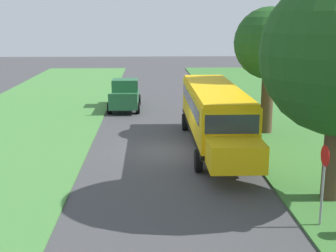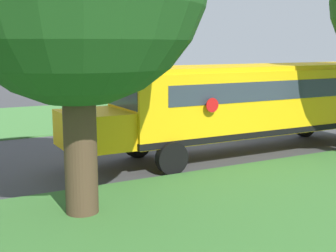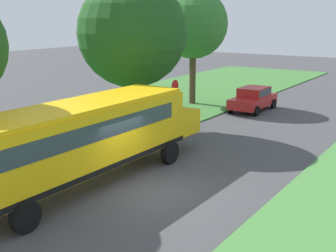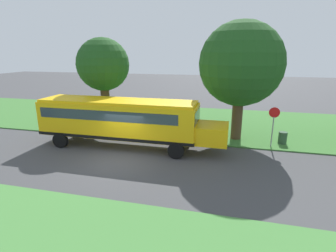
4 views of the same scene
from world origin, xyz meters
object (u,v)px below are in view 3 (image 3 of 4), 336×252
car_red_nearest (253,98)px  oak_tree_roadside_mid (130,34)px  oak_tree_far_end (192,25)px  stop_sign (175,98)px  trash_bin (171,116)px  school_bus (85,135)px

car_red_nearest → oak_tree_roadside_mid: size_ratio=0.53×
oak_tree_roadside_mid → oak_tree_far_end: (-1.63, 9.27, 0.25)m
stop_sign → trash_bin: 1.74m
trash_bin → stop_sign: bearing=-45.6°
car_red_nearest → oak_tree_roadside_mid: 10.86m
school_bus → trash_bin: school_bus is taller
car_red_nearest → stop_sign: bearing=-104.4°
school_bus → trash_bin: (-2.92, 10.50, -1.47)m
stop_sign → oak_tree_far_end: bearing=112.9°
oak_tree_far_end → trash_bin: oak_tree_far_end is taller
school_bus → stop_sign: 9.90m
school_bus → oak_tree_roadside_mid: bearing=115.0°
trash_bin → school_bus: bearing=-74.5°
trash_bin → oak_tree_far_end: bearing=109.1°
school_bus → stop_sign: bearing=102.3°
car_red_nearest → stop_sign: 7.31m
oak_tree_roadside_mid → trash_bin: oak_tree_roadside_mid is taller
stop_sign → oak_tree_roadside_mid: bearing=-118.4°
stop_sign → trash_bin: size_ratio=3.04×
school_bus → stop_sign: (-2.11, 9.67, -0.19)m
car_red_nearest → oak_tree_far_end: bearing=-178.2°
school_bus → trash_bin: bearing=105.5°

